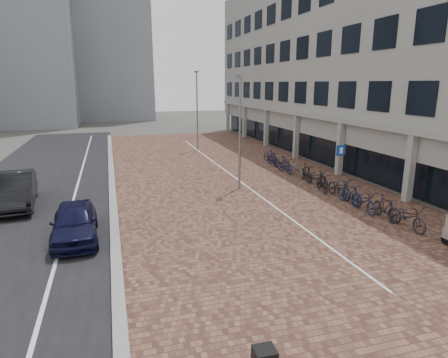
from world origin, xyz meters
TOP-DOWN VIEW (x-y plane):
  - ground at (0.00, 0.00)m, footprint 140.00×140.00m
  - plaza_brick at (2.00, 12.00)m, footprint 14.50×42.00m
  - street_asphalt at (-9.00, 12.00)m, footprint 8.00×50.00m
  - curb at (-5.10, 12.00)m, footprint 0.35×42.00m
  - lane_line at (-7.00, 12.00)m, footprint 0.12×44.00m
  - parking_line at (2.20, 12.00)m, footprint 0.10×30.00m
  - office_building at (12.97, 16.00)m, footprint 8.40×40.00m
  - bg_towers at (-14.34, 48.94)m, footprint 33.00×23.00m
  - car_navy at (-6.50, 3.62)m, footprint 1.76×4.06m
  - car_dark at (-9.52, 8.67)m, footprint 2.19×5.01m
  - parking_sign at (6.37, 6.25)m, footprint 0.54×0.11m
  - lamp_near at (1.65, 8.58)m, footprint 0.12×0.12m
  - lamp_far at (2.25, 21.63)m, footprint 0.12×0.12m
  - bike_row at (5.97, 7.90)m, footprint 1.29×15.80m

SIDE VIEW (x-z plane):
  - ground at x=0.00m, z-range 0.00..0.00m
  - street_asphalt at x=-9.00m, z-range -0.01..0.02m
  - plaza_brick at x=2.00m, z-range -0.01..0.03m
  - lane_line at x=-7.00m, z-range 0.02..0.02m
  - parking_line at x=2.20m, z-range 0.03..0.04m
  - curb at x=-5.10m, z-range 0.00..0.14m
  - bike_row at x=5.97m, z-range 0.00..1.05m
  - car_navy at x=-6.50m, z-range 0.00..1.36m
  - car_dark at x=-9.52m, z-range 0.00..1.60m
  - parking_sign at x=6.37m, z-range 0.46..3.04m
  - lamp_near at x=1.65m, z-range 0.00..6.05m
  - lamp_far at x=2.25m, z-range 0.00..6.62m
  - office_building at x=12.97m, z-range 0.94..15.94m
  - bg_towers at x=-14.34m, z-range -2.04..29.96m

